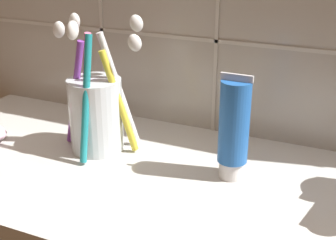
{
  "coord_description": "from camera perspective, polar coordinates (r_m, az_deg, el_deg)",
  "views": [
    {
      "loc": [
        21.81,
        -45.72,
        30.66
      ],
      "look_at": [
        0.82,
        1.31,
        8.96
      ],
      "focal_mm": 50.0,
      "sensor_mm": 36.0,
      "label": 1
    }
  ],
  "objects": [
    {
      "name": "sink_counter",
      "position": [
        0.59,
        -1.26,
        -7.51
      ],
      "size": [
        74.09,
        32.2,
        2.0
      ],
      "primitive_type": "cube",
      "color": "silver",
      "rests_on": "ground"
    },
    {
      "name": "toothpaste_tube",
      "position": [
        0.55,
        8.03,
        -1.0
      ],
      "size": [
        3.79,
        3.61,
        13.09
      ],
      "color": "white",
      "rests_on": "sink_counter"
    },
    {
      "name": "toothbrush_cup",
      "position": [
        0.63,
        -8.76,
        1.26
      ],
      "size": [
        12.69,
        10.43,
        18.64
      ],
      "color": "silver",
      "rests_on": "sink_counter"
    },
    {
      "name": "tile_wall_backsplash",
      "position": [
        0.67,
        4.78,
        14.0
      ],
      "size": [
        84.09,
        1.72,
        40.99
      ],
      "color": "#B7B2A8",
      "rests_on": "ground"
    }
  ]
}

